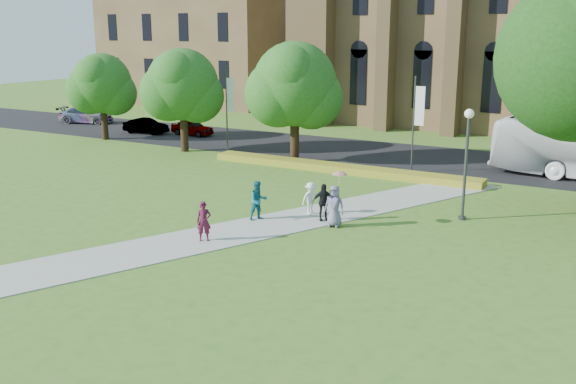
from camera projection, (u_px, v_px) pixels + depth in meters
The scene contains 20 objects.
ground at pixel (255, 232), 28.47m from camera, with size 160.00×160.00×0.00m, color #3F6F21.
road at pixel (406, 157), 45.34m from camera, with size 160.00×10.00×0.02m, color black.
footpath at pixel (267, 226), 29.31m from camera, with size 3.20×30.00×0.04m, color #B2B2A8.
flower_hedge at pixel (340, 168), 40.51m from camera, with size 18.00×1.40×0.45m, color gold.
building_west at pixel (203, 26), 77.87m from camera, with size 22.00×14.00×18.30m.
streetlamp at pixel (467, 151), 29.56m from camera, with size 0.44×0.44×5.24m.
street_tree_0 at pixel (182, 85), 46.25m from camera, with size 5.20×5.20×7.50m.
street_tree_1 at pixel (295, 84), 42.28m from camera, with size 5.60×5.60×8.05m.
street_tree_2 at pixel (102, 84), 51.47m from camera, with size 4.80×4.80×6.95m.
banner_pole_0 at pixel (415, 119), 39.45m from camera, with size 0.70×0.10×6.00m.
banner_pole_1 at pixel (228, 106), 46.14m from camera, with size 0.70×0.10×6.00m.
car_0 at pixel (192, 127), 54.42m from camera, with size 1.55×3.84×1.31m, color gray.
car_1 at pixel (146, 126), 55.27m from camera, with size 1.38×3.95×1.30m, color gray.
car_2 at pixel (86, 115), 61.48m from camera, with size 2.12×5.23×1.52m, color gray.
pedestrian_0 at pixel (204, 221), 27.01m from camera, with size 0.62×0.41×1.70m, color #51122C.
pedestrian_1 at pixel (258, 201), 30.00m from camera, with size 0.90×0.70×1.85m, color #16626F.
pedestrian_2 at pixel (311, 198), 30.94m from camera, with size 1.01×0.58×1.57m, color white.
pedestrian_3 at pixel (323, 202), 29.90m from camera, with size 1.03×0.43×1.76m, color black.
pedestrian_4 at pixel (334, 206), 29.01m from camera, with size 0.92×0.60×1.88m, color slate.
parasol at pixel (339, 179), 28.71m from camera, with size 0.67×0.67×0.59m, color #EEA8B5.
Camera 1 is at (14.66, -22.91, 8.72)m, focal length 40.00 mm.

